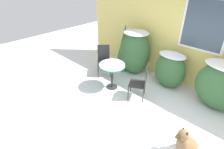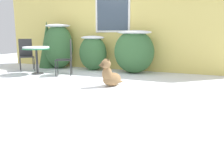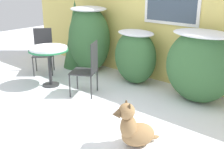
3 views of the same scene
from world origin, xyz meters
name	(u,v)px [view 1 (image 1 of 3)]	position (x,y,z in m)	size (l,w,h in m)	color
ground_plane	(144,121)	(0.00, 0.00, 0.00)	(16.00, 16.00, 0.00)	white
house_wall	(194,44)	(0.01, 2.20, 1.34)	(8.00, 0.10, 2.61)	#E5D16B
shrub_left	(135,52)	(-1.63, 1.69, 0.78)	(0.99, 0.89, 1.49)	#386638
shrub_middle	(170,69)	(-0.35, 1.72, 0.59)	(0.93, 0.64, 1.11)	#386638
shrub_right	(221,85)	(1.03, 1.69, 0.67)	(1.21, 0.81, 1.27)	#386638
evergreen_bush	(125,47)	(-2.11, 1.72, 0.80)	(0.66, 0.66, 1.59)	#386638
patio_table	(112,67)	(-1.54, 0.49, 0.69)	(0.77, 0.77, 0.80)	#2D2D30
patio_chair_near_table	(104,59)	(-2.34, 0.92, 0.53)	(0.62, 0.62, 1.00)	#2D2D30
patio_chair_far_side	(141,81)	(-0.63, 0.66, 0.53)	(0.60, 0.60, 1.00)	#2D2D30
dog	(185,143)	(1.03, -0.16, 0.24)	(0.50, 0.61, 0.63)	#937047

